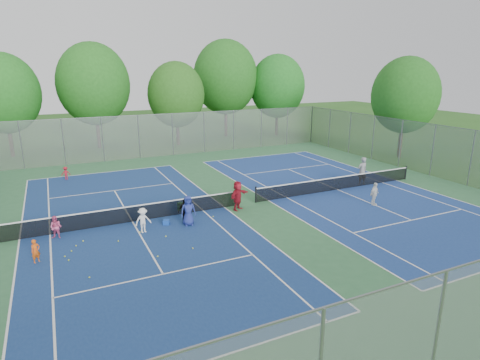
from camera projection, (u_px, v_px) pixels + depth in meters
name	position (u px, v px, depth m)	size (l,w,h in m)	color
ground	(247.00, 204.00, 24.83)	(120.00, 120.00, 0.00)	#25551A
court_pad	(247.00, 204.00, 24.83)	(32.00, 32.00, 0.01)	#30673D
court_left	(133.00, 222.00, 21.94)	(10.97, 23.77, 0.01)	navy
court_right	(337.00, 190.00, 27.72)	(10.97, 23.77, 0.01)	navy
net_left	(132.00, 214.00, 21.82)	(12.87, 0.10, 0.91)	black
net_right	(338.00, 184.00, 27.60)	(12.87, 0.10, 0.91)	black
fence_north	(173.00, 135.00, 38.21)	(32.00, 0.10, 4.00)	gray
fence_east	(433.00, 150.00, 30.90)	(32.00, 0.10, 4.00)	gray
tree_nw	(3.00, 93.00, 36.59)	(6.40, 6.40, 9.58)	#443326
tree_nl	(94.00, 84.00, 40.59)	(7.20, 7.20, 10.69)	#443326
tree_nc	(176.00, 95.00, 42.46)	(6.00, 6.00, 8.85)	#443326
tree_nr	(225.00, 77.00, 47.52)	(7.60, 7.60, 11.42)	#443326
tree_ne	(277.00, 86.00, 48.54)	(6.60, 6.60, 9.77)	#443326
tree_side_e	(405.00, 95.00, 36.34)	(6.00, 6.00, 9.20)	#443326
ball_crate	(166.00, 222.00, 21.55)	(0.32, 0.32, 0.27)	#1747B0
ball_hopper	(180.00, 207.00, 23.62)	(0.26, 0.26, 0.50)	#258A3D
student_a	(36.00, 251.00, 17.25)	(0.39, 0.26, 1.07)	#E95A15
student_b	(56.00, 227.00, 19.70)	(0.57, 0.44, 1.17)	#DB5588
student_c	(143.00, 220.00, 20.38)	(0.86, 0.49, 1.33)	white
student_d	(185.00, 211.00, 21.60)	(0.83, 0.34, 1.41)	black
student_e	(188.00, 211.00, 21.31)	(0.80, 0.52, 1.65)	navy
student_f	(238.00, 196.00, 23.62)	(1.63, 0.52, 1.76)	maroon
child_far_baseline	(66.00, 173.00, 30.13)	(0.65, 0.37, 1.01)	#A41726
instructor	(362.00, 171.00, 28.71)	(0.74, 0.49, 2.03)	gray
teen_court_b	(374.00, 194.00, 24.45)	(0.84, 0.35, 1.44)	silver
tennis_ball_0	(89.00, 278.00, 16.06)	(0.07, 0.07, 0.07)	#CFDE33
tennis_ball_1	(140.00, 232.00, 20.48)	(0.07, 0.07, 0.07)	yellow
tennis_ball_2	(69.00, 261.00, 17.50)	(0.07, 0.07, 0.07)	#ABCE30
tennis_ball_3	(158.00, 257.00, 17.85)	(0.07, 0.07, 0.07)	yellow
tennis_ball_4	(166.00, 237.00, 19.96)	(0.07, 0.07, 0.07)	#DAF138
tennis_ball_5	(72.00, 251.00, 18.37)	(0.07, 0.07, 0.07)	#AFD230
tennis_ball_6	(213.00, 217.00, 22.63)	(0.07, 0.07, 0.07)	#B3C42D
tennis_ball_7	(76.00, 246.00, 18.91)	(0.07, 0.07, 0.07)	gold
tennis_ball_8	(193.00, 249.00, 18.65)	(0.07, 0.07, 0.07)	gold
tennis_ball_9	(65.00, 257.00, 17.84)	(0.07, 0.07, 0.07)	#B7D030
tennis_ball_10	(83.00, 241.00, 19.44)	(0.07, 0.07, 0.07)	#D9F138
tennis_ball_11	(118.00, 241.00, 19.41)	(0.07, 0.07, 0.07)	gold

